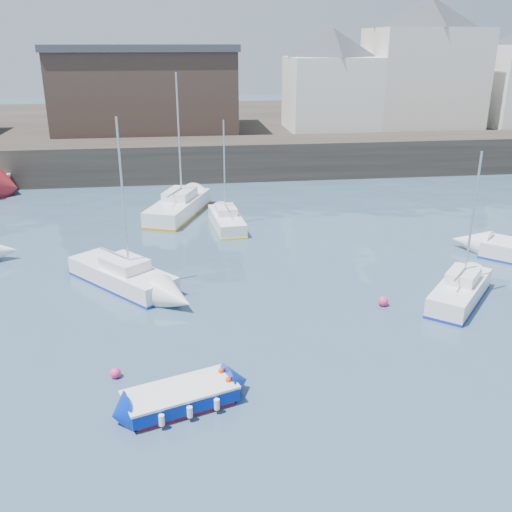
{
  "coord_description": "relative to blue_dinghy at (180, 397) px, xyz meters",
  "views": [
    {
      "loc": [
        -3.24,
        -12.12,
        10.75
      ],
      "look_at": [
        0.0,
        12.0,
        1.5
      ],
      "focal_mm": 40.0,
      "sensor_mm": 36.0,
      "label": 1
    }
  ],
  "objects": [
    {
      "name": "water",
      "position": [
        3.57,
        -3.06,
        -0.37
      ],
      "size": [
        220.0,
        220.0,
        0.0
      ],
      "primitive_type": "plane",
      "color": "#2D4760",
      "rests_on": "ground"
    },
    {
      "name": "quay_wall",
      "position": [
        3.57,
        31.94,
        1.13
      ],
      "size": [
        90.0,
        5.0,
        3.0
      ],
      "primitive_type": "cube",
      "color": "#28231E",
      "rests_on": "ground"
    },
    {
      "name": "land_strip",
      "position": [
        3.57,
        49.94,
        1.03
      ],
      "size": [
        90.0,
        32.0,
        2.8
      ],
      "primitive_type": "cube",
      "color": "#28231E",
      "rests_on": "ground"
    },
    {
      "name": "bldg_east_a",
      "position": [
        23.57,
        38.94,
        8.44
      ],
      "size": [
        13.36,
        13.36,
        11.8
      ],
      "color": "beige",
      "rests_on": "land_strip"
    },
    {
      "name": "bldg_east_d",
      "position": [
        14.57,
        38.44,
        7.0
      ],
      "size": [
        11.14,
        11.14,
        8.95
      ],
      "color": "white",
      "rests_on": "land_strip"
    },
    {
      "name": "warehouse",
      "position": [
        -2.43,
        39.94,
        6.25
      ],
      "size": [
        16.4,
        10.4,
        7.6
      ],
      "color": "#3D2D26",
      "rests_on": "land_strip"
    },
    {
      "name": "blue_dinghy",
      "position": [
        0.0,
        0.0,
        0.0
      ],
      "size": [
        3.77,
        2.53,
        0.66
      ],
      "color": "maroon",
      "rests_on": "ground"
    },
    {
      "name": "sailboat_b",
      "position": [
        -2.58,
        9.91,
        0.14
      ],
      "size": [
        5.42,
        5.83,
        7.77
      ],
      "color": "white",
      "rests_on": "ground"
    },
    {
      "name": "sailboat_c",
      "position": [
        12.2,
        6.15,
        0.13
      ],
      "size": [
        4.43,
        4.78,
        6.51
      ],
      "color": "white",
      "rests_on": "ground"
    },
    {
      "name": "sailboat_f",
      "position": [
        2.99,
        18.09,
        0.08
      ],
      "size": [
        2.02,
        5.05,
        6.4
      ],
      "color": "white",
      "rests_on": "ground"
    },
    {
      "name": "sailboat_h",
      "position": [
        0.1,
        21.09,
        0.21
      ],
      "size": [
        4.55,
        7.25,
        8.9
      ],
      "color": "white",
      "rests_on": "ground"
    },
    {
      "name": "buoy_near",
      "position": [
        -2.18,
        1.96,
        -0.37
      ],
      "size": [
        0.37,
        0.37,
        0.37
      ],
      "primitive_type": "sphere",
      "color": "#FF2C73",
      "rests_on": "ground"
    },
    {
      "name": "buoy_mid",
      "position": [
        8.73,
        6.15,
        -0.37
      ],
      "size": [
        0.44,
        0.44,
        0.44
      ],
      "primitive_type": "sphere",
      "color": "#FF2C73",
      "rests_on": "ground"
    },
    {
      "name": "buoy_far",
      "position": [
        -2.1,
        10.77,
        -0.37
      ],
      "size": [
        0.42,
        0.42,
        0.42
      ],
      "primitive_type": "sphere",
      "color": "#FF2C73",
      "rests_on": "ground"
    }
  ]
}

